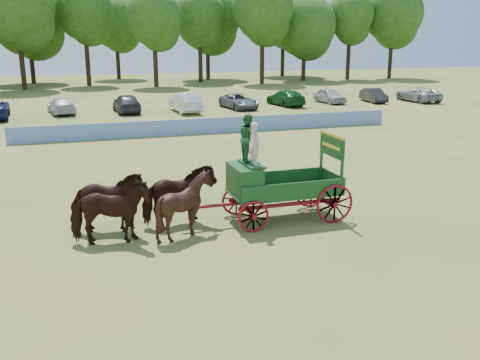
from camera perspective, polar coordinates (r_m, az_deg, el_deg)
name	(u,v)px	position (r m, az deg, el deg)	size (l,w,h in m)	color
ground	(367,212)	(20.51, 13.40, -3.36)	(160.00, 160.00, 0.00)	#9B8346
horse_lead_left	(110,213)	(17.11, -13.71, -3.39)	(1.13, 2.47, 2.09)	black
horse_lead_right	(107,202)	(18.16, -14.00, -2.34)	(1.13, 2.47, 2.09)	black
horse_wheel_left	(186,205)	(17.42, -5.83, -2.69)	(1.69, 1.90, 2.09)	black
horse_wheel_right	(179,196)	(18.45, -6.56, -1.70)	(1.13, 2.47, 2.09)	black
farm_dray	(265,176)	(18.60, 2.64, 0.47)	(6.00, 2.00, 3.78)	maroon
sponsor_banner	(214,126)	(36.24, -2.82, 5.81)	(26.00, 0.08, 1.05)	#1B3F96
parked_cars	(170,103)	(47.60, -7.51, 8.19)	(51.51, 7.23, 1.65)	silver
treeline	(97,15)	(76.56, -14.96, 16.64)	(91.16, 23.00, 15.11)	#382314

